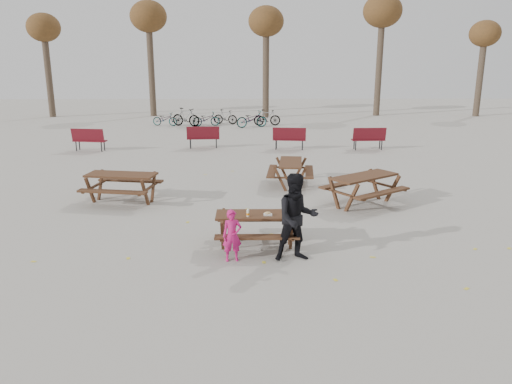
{
  "coord_description": "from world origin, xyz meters",
  "views": [
    {
      "loc": [
        -0.16,
        -10.5,
        4.14
      ],
      "look_at": [
        0.0,
        1.0,
        1.0
      ],
      "focal_mm": 35.0,
      "sensor_mm": 36.0,
      "label": 1
    }
  ],
  "objects_px": {
    "soda_bottle": "(248,213)",
    "picnic_table_north": "(122,188)",
    "adult": "(297,218)",
    "picnic_table_east": "(364,190)",
    "food_tray": "(268,215)",
    "picnic_table_far": "(290,173)",
    "main_picnic_table": "(257,222)",
    "child": "(232,236)"
  },
  "relations": [
    {
      "from": "food_tray",
      "to": "child",
      "type": "bearing_deg",
      "value": -139.24
    },
    {
      "from": "food_tray",
      "to": "child",
      "type": "xyz_separation_m",
      "value": [
        -0.76,
        -0.66,
        -0.24
      ]
    },
    {
      "from": "main_picnic_table",
      "to": "picnic_table_north",
      "type": "distance_m",
      "value": 5.27
    },
    {
      "from": "main_picnic_table",
      "to": "food_tray",
      "type": "height_order",
      "value": "food_tray"
    },
    {
      "from": "main_picnic_table",
      "to": "picnic_table_far",
      "type": "xyz_separation_m",
      "value": [
        1.2,
        5.53,
        -0.19
      ]
    },
    {
      "from": "picnic_table_east",
      "to": "main_picnic_table",
      "type": "bearing_deg",
      "value": -169.18
    },
    {
      "from": "soda_bottle",
      "to": "picnic_table_far",
      "type": "relative_size",
      "value": 0.09
    },
    {
      "from": "adult",
      "to": "picnic_table_east",
      "type": "relative_size",
      "value": 0.92
    },
    {
      "from": "soda_bottle",
      "to": "adult",
      "type": "relative_size",
      "value": 0.09
    },
    {
      "from": "picnic_table_east",
      "to": "adult",
      "type": "bearing_deg",
      "value": -155.14
    },
    {
      "from": "adult",
      "to": "picnic_table_east",
      "type": "distance_m",
      "value": 4.61
    },
    {
      "from": "main_picnic_table",
      "to": "picnic_table_far",
      "type": "height_order",
      "value": "picnic_table_far"
    },
    {
      "from": "picnic_table_north",
      "to": "child",
      "type": "bearing_deg",
      "value": -42.88
    },
    {
      "from": "main_picnic_table",
      "to": "food_tray",
      "type": "xyz_separation_m",
      "value": [
        0.24,
        -0.12,
        0.21
      ]
    },
    {
      "from": "picnic_table_far",
      "to": "soda_bottle",
      "type": "bearing_deg",
      "value": 172.2
    },
    {
      "from": "main_picnic_table",
      "to": "child",
      "type": "bearing_deg",
      "value": -123.7
    },
    {
      "from": "child",
      "to": "picnic_table_east",
      "type": "height_order",
      "value": "child"
    },
    {
      "from": "main_picnic_table",
      "to": "child",
      "type": "xyz_separation_m",
      "value": [
        -0.52,
        -0.78,
        -0.04
      ]
    },
    {
      "from": "soda_bottle",
      "to": "child",
      "type": "distance_m",
      "value": 0.73
    },
    {
      "from": "soda_bottle",
      "to": "picnic_table_east",
      "type": "height_order",
      "value": "soda_bottle"
    },
    {
      "from": "main_picnic_table",
      "to": "picnic_table_east",
      "type": "bearing_deg",
      "value": 45.89
    },
    {
      "from": "child",
      "to": "main_picnic_table",
      "type": "bearing_deg",
      "value": 48.83
    },
    {
      "from": "child",
      "to": "adult",
      "type": "distance_m",
      "value": 1.39
    },
    {
      "from": "picnic_table_north",
      "to": "picnic_table_far",
      "type": "relative_size",
      "value": 1.08
    },
    {
      "from": "picnic_table_far",
      "to": "picnic_table_north",
      "type": "bearing_deg",
      "value": 116.91
    },
    {
      "from": "main_picnic_table",
      "to": "child",
      "type": "distance_m",
      "value": 0.94
    },
    {
      "from": "food_tray",
      "to": "picnic_table_north",
      "type": "xyz_separation_m",
      "value": [
        -4.11,
        3.7,
        -0.37
      ]
    },
    {
      "from": "picnic_table_east",
      "to": "child",
      "type": "bearing_deg",
      "value": -167.39
    },
    {
      "from": "adult",
      "to": "picnic_table_north",
      "type": "relative_size",
      "value": 0.94
    },
    {
      "from": "food_tray",
      "to": "picnic_table_far",
      "type": "bearing_deg",
      "value": 80.35
    },
    {
      "from": "soda_bottle",
      "to": "adult",
      "type": "height_order",
      "value": "adult"
    },
    {
      "from": "picnic_table_north",
      "to": "picnic_table_far",
      "type": "xyz_separation_m",
      "value": [
        5.07,
        1.95,
        -0.03
      ]
    },
    {
      "from": "soda_bottle",
      "to": "adult",
      "type": "bearing_deg",
      "value": -28.81
    },
    {
      "from": "main_picnic_table",
      "to": "picnic_table_far",
      "type": "distance_m",
      "value": 5.66
    },
    {
      "from": "main_picnic_table",
      "to": "adult",
      "type": "bearing_deg",
      "value": -42.64
    },
    {
      "from": "main_picnic_table",
      "to": "soda_bottle",
      "type": "bearing_deg",
      "value": -134.14
    },
    {
      "from": "child",
      "to": "adult",
      "type": "relative_size",
      "value": 0.59
    },
    {
      "from": "main_picnic_table",
      "to": "child",
      "type": "relative_size",
      "value": 1.63
    },
    {
      "from": "soda_bottle",
      "to": "picnic_table_north",
      "type": "height_order",
      "value": "soda_bottle"
    },
    {
      "from": "child",
      "to": "picnic_table_far",
      "type": "distance_m",
      "value": 6.54
    },
    {
      "from": "child",
      "to": "adult",
      "type": "xyz_separation_m",
      "value": [
        1.34,
        0.02,
        0.38
      ]
    },
    {
      "from": "child",
      "to": "adult",
      "type": "height_order",
      "value": "adult"
    }
  ]
}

